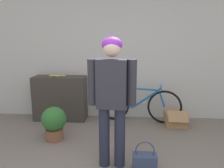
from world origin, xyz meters
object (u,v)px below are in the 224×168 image
at_px(cardboard_box, 175,119).
at_px(bicycle, 138,104).
at_px(handbag, 145,162).
at_px(person, 112,92).
at_px(potted_plant, 54,122).
at_px(banana, 57,76).

bearing_deg(cardboard_box, bicycle, 168.01).
relative_size(handbag, cardboard_box, 0.83).
bearing_deg(person, handbag, -7.40).
relative_size(person, cardboard_box, 3.50).
relative_size(person, potted_plant, 2.97).
height_order(person, bicycle, person).
bearing_deg(bicycle, potted_plant, -139.65).
xyz_separation_m(bicycle, handbag, (-0.00, -1.64, -0.23)).
xyz_separation_m(person, potted_plant, (-0.96, 0.66, -0.66)).
height_order(person, banana, person).
distance_m(cardboard_box, potted_plant, 2.18).
xyz_separation_m(person, banana, (-1.16, 1.56, -0.08)).
bearing_deg(handbag, person, 166.71).
xyz_separation_m(bicycle, potted_plant, (-1.36, -0.88, -0.05)).
relative_size(bicycle, cardboard_box, 3.55).
bearing_deg(banana, cardboard_box, -4.30).
bearing_deg(handbag, potted_plant, 151.03).
bearing_deg(potted_plant, banana, 102.75).
bearing_deg(person, banana, 132.49).
xyz_separation_m(banana, cardboard_box, (2.25, -0.17, -0.75)).
bearing_deg(person, cardboard_box, 58.04).
height_order(cardboard_box, potted_plant, potted_plant).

